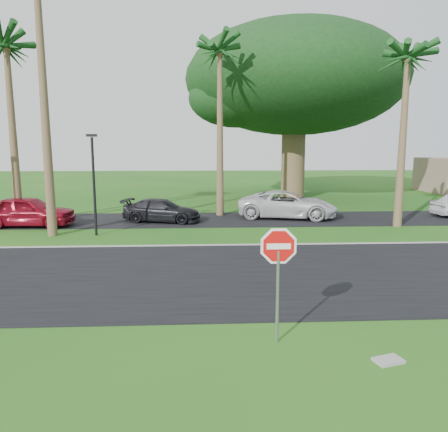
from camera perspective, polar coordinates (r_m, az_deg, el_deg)
ground at (r=12.45m, az=2.21°, el=-10.24°), size 120.00×120.00×0.00m
road at (r=14.34m, az=1.50°, el=-7.54°), size 120.00×8.00×0.02m
parking_strip at (r=24.56m, az=-0.37°, el=-0.44°), size 120.00×5.00×0.02m
curb at (r=18.24m, az=0.52°, el=-3.80°), size 120.00×0.12×0.06m
stop_sign_near at (r=9.14m, az=7.10°, el=-5.90°), size 1.05×0.07×2.62m
palm_left_mid at (r=24.98m, az=-26.54°, el=18.77°), size 5.00×5.00×10.00m
palm_center at (r=26.19m, az=-0.55°, el=20.30°), size 5.00×5.00×10.50m
palm_right_near at (r=24.25m, az=22.87°, el=18.16°), size 5.00×5.00×9.50m
canopy_tree at (r=34.75m, az=9.27°, el=17.08°), size 16.50×16.50×13.12m
streetlight_right at (r=20.83m, az=-16.65°, el=4.75°), size 0.45×0.25×4.64m
car_red at (r=24.46m, az=-24.20°, el=0.53°), size 4.70×2.10×1.57m
car_dark at (r=23.97m, az=-8.11°, el=0.68°), size 4.52×2.64×1.23m
car_minivan at (r=25.21m, az=8.32°, el=1.47°), size 6.02×3.77×1.55m
utility_slab at (r=9.46m, az=20.69°, el=-17.23°), size 0.63×0.49×0.06m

